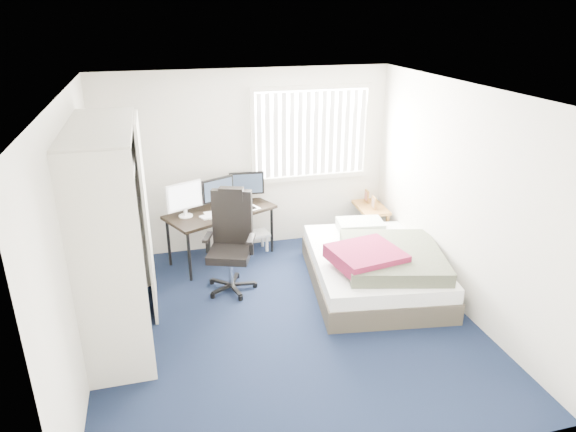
# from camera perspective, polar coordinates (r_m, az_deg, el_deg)

# --- Properties ---
(ground) EXTENTS (4.20, 4.20, 0.00)m
(ground) POSITION_cam_1_polar(r_m,az_deg,el_deg) (5.79, -0.23, -11.62)
(ground) COLOR black
(ground) RESTS_ON ground
(room_shell) EXTENTS (4.20, 4.20, 4.20)m
(room_shell) POSITION_cam_1_polar(r_m,az_deg,el_deg) (5.11, -0.25, 2.62)
(room_shell) COLOR silver
(room_shell) RESTS_ON ground
(window_assembly) EXTENTS (1.72, 0.09, 1.32)m
(window_assembly) POSITION_cam_1_polar(r_m,az_deg,el_deg) (7.21, 2.61, 9.13)
(window_assembly) COLOR white
(window_assembly) RESTS_ON ground
(closet) EXTENTS (0.64, 1.84, 2.22)m
(closet) POSITION_cam_1_polar(r_m,az_deg,el_deg) (5.29, -18.83, 0.25)
(closet) COLOR beige
(closet) RESTS_ON ground
(desk) EXTENTS (1.58, 1.21, 1.16)m
(desk) POSITION_cam_1_polar(r_m,az_deg,el_deg) (6.92, -7.63, 0.94)
(desk) COLOR black
(desk) RESTS_ON ground
(office_chair) EXTENTS (0.75, 0.75, 1.24)m
(office_chair) POSITION_cam_1_polar(r_m,az_deg,el_deg) (6.28, -6.31, -3.91)
(office_chair) COLOR black
(office_chair) RESTS_ON ground
(footstool) EXTENTS (0.37, 0.32, 0.27)m
(footstool) POSITION_cam_1_polar(r_m,az_deg,el_deg) (7.28, -3.53, -2.32)
(footstool) COLOR white
(footstool) RESTS_ON ground
(nightstand) EXTENTS (0.43, 0.80, 0.72)m
(nightstand) POSITION_cam_1_polar(r_m,az_deg,el_deg) (7.66, 8.98, 0.82)
(nightstand) COLOR brown
(nightstand) RESTS_ON ground
(bed) EXTENTS (1.76, 2.18, 0.66)m
(bed) POSITION_cam_1_polar(r_m,az_deg,el_deg) (6.41, 9.66, -5.49)
(bed) COLOR #3D362C
(bed) RESTS_ON ground
(pine_box) EXTENTS (0.39, 0.31, 0.28)m
(pine_box) POSITION_cam_1_polar(r_m,az_deg,el_deg) (5.43, -17.24, -13.53)
(pine_box) COLOR #A07D50
(pine_box) RESTS_ON ground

